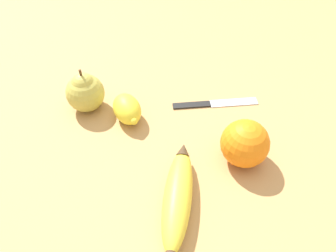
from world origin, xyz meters
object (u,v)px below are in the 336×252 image
Objects in this scene: paring_knife at (212,103)px; pear at (85,91)px; lemon at (127,109)px; orange at (245,143)px; banana at (178,196)px.

pear is at bearing -93.98° from paring_knife.
pear is at bearing -43.57° from lemon.
orange is 0.47× the size of paring_knife.
paring_knife is (-0.17, -0.19, -0.02)m from banana.
pear is 0.10m from lemon.
banana is 0.26m from paring_knife.
lemon is 0.19m from paring_knife.
banana is at bearing 15.86° from orange.
banana is 0.30m from pear.
lemon is 0.47× the size of paring_knife.
pear is at bearing -46.63° from orange.
orange is 0.34m from pear.
pear reaches higher than banana.
orange is 0.16m from paring_knife.
orange is at bearing -44.69° from banana.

